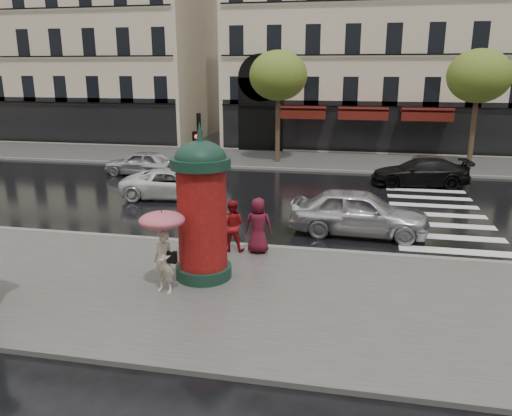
% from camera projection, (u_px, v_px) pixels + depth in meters
% --- Properties ---
extents(ground, '(160.00, 160.00, 0.00)m').
position_uv_depth(ground, '(244.00, 288.00, 13.07)').
color(ground, black).
rests_on(ground, ground).
extents(near_sidewalk, '(90.00, 7.00, 0.12)m').
position_uv_depth(near_sidewalk, '(240.00, 294.00, 12.58)').
color(near_sidewalk, '#474744').
rests_on(near_sidewalk, ground).
extents(far_sidewalk, '(90.00, 6.00, 0.12)m').
position_uv_depth(far_sidewalk, '(312.00, 161.00, 31.00)').
color(far_sidewalk, '#474744').
rests_on(far_sidewalk, ground).
extents(near_kerb, '(90.00, 0.25, 0.14)m').
position_uv_depth(near_kerb, '(265.00, 247.00, 15.88)').
color(near_kerb, slate).
rests_on(near_kerb, ground).
extents(far_kerb, '(90.00, 0.25, 0.14)m').
position_uv_depth(far_kerb, '(307.00, 170.00, 28.16)').
color(far_kerb, slate).
rests_on(far_kerb, ground).
extents(zebra_crossing, '(3.60, 11.75, 0.01)m').
position_uv_depth(zebra_crossing, '(433.00, 206.00, 20.99)').
color(zebra_crossing, silver).
rests_on(zebra_crossing, ground).
extents(tree_far_left, '(3.40, 3.40, 6.64)m').
position_uv_depth(tree_far_left, '(278.00, 76.00, 29.06)').
color(tree_far_left, '#38281C').
rests_on(tree_far_left, ground).
extents(tree_far_right, '(3.40, 3.40, 6.64)m').
position_uv_depth(tree_far_right, '(479.00, 77.00, 26.97)').
color(tree_far_right, '#38281C').
rests_on(tree_far_right, ground).
extents(woman_umbrella, '(1.12, 1.12, 2.16)m').
position_uv_depth(woman_umbrella, '(163.00, 238.00, 12.21)').
color(woman_umbrella, beige).
rests_on(woman_umbrella, near_sidewalk).
extents(woman_red, '(0.82, 0.65, 1.61)m').
position_uv_depth(woman_red, '(232.00, 225.00, 15.26)').
color(woman_red, maroon).
rests_on(woman_red, near_sidewalk).
extents(man_burgundy, '(0.86, 0.59, 1.71)m').
position_uv_depth(man_burgundy, '(258.00, 225.00, 15.09)').
color(man_burgundy, '#53101F').
rests_on(man_burgundy, near_sidewalk).
extents(morris_column, '(1.55, 1.55, 4.16)m').
position_uv_depth(morris_column, '(202.00, 206.00, 12.99)').
color(morris_column, '#123023').
rests_on(morris_column, near_sidewalk).
extents(traffic_light, '(0.29, 0.41, 4.24)m').
position_uv_depth(traffic_light, '(200.00, 172.00, 14.29)').
color(traffic_light, black).
rests_on(traffic_light, near_sidewalk).
extents(car_silver, '(4.79, 2.10, 1.60)m').
position_uv_depth(car_silver, '(359.00, 212.00, 17.16)').
color(car_silver, '#BAB9BF').
rests_on(car_silver, ground).
extents(car_white, '(4.81, 2.66, 1.27)m').
position_uv_depth(car_white, '(174.00, 184.00, 22.13)').
color(car_white, silver).
rests_on(car_white, ground).
extents(car_black, '(4.83, 2.38, 1.35)m').
position_uv_depth(car_black, '(420.00, 172.00, 24.48)').
color(car_black, black).
rests_on(car_black, ground).
extents(car_far_silver, '(3.96, 1.71, 1.33)m').
position_uv_depth(car_far_silver, '(141.00, 163.00, 26.92)').
color(car_far_silver, '#B4B5B9').
rests_on(car_far_silver, ground).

